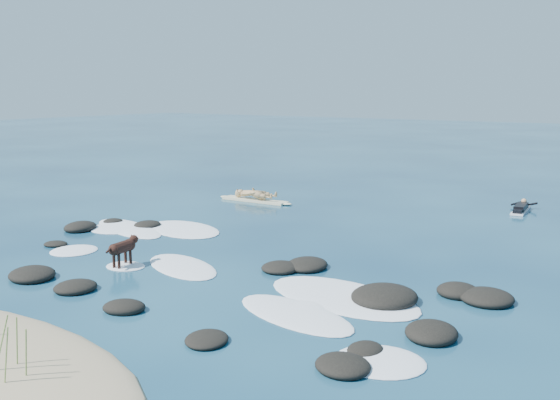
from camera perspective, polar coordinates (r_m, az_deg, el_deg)
The scene contains 6 objects.
ground at distance 17.26m, azimuth -4.01°, elevation -5.27°, with size 160.00×160.00×0.00m, color #0A2642.
reef_rocks at distance 14.92m, azimuth -1.88°, elevation -7.37°, with size 14.51×7.44×0.45m.
breaking_foam at distance 16.85m, azimuth -6.49°, elevation -5.66°, with size 14.30×7.96×0.12m.
standing_surfer_rig at distance 25.65m, azimuth -2.32°, elevation 1.61°, with size 3.55×0.71×2.02m.
paddling_surfer_rig at distance 25.33m, azimuth 21.17°, elevation -0.69°, with size 1.00×2.25×0.39m.
dog at distance 16.68m, azimuth -14.12°, elevation -4.20°, with size 0.42×1.27×0.81m.
Camera 1 is at (10.29, -13.10, 4.54)m, focal length 40.00 mm.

